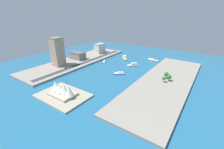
{
  "coord_description": "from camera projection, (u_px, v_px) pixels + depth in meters",
  "views": [
    {
      "loc": [
        -139.64,
        210.15,
        97.33
      ],
      "look_at": [
        -14.27,
        27.74,
        4.66
      ],
      "focal_mm": 24.05,
      "sensor_mm": 36.0,
      "label": 1
    }
  ],
  "objects": [
    {
      "name": "park_tree_cluster",
      "position": [
        167.0,
        76.0,
        221.55
      ],
      "size": [
        12.85,
        21.23,
        10.57
      ],
      "color": "brown",
      "rests_on": "quay_west"
    },
    {
      "name": "taxi_yellow_cab",
      "position": [
        106.0,
        54.0,
        358.63
      ],
      "size": [
        2.1,
        4.65,
        1.64
      ],
      "color": "black",
      "rests_on": "road_strip"
    },
    {
      "name": "hatchback_blue",
      "position": [
        65.0,
        68.0,
        269.19
      ],
      "size": [
        1.86,
        4.25,
        1.7
      ],
      "color": "black",
      "rests_on": "road_strip"
    },
    {
      "name": "yacht_sleek_gray",
      "position": [
        104.0,
        62.0,
        311.53
      ],
      "size": [
        10.51,
        14.27,
        3.94
      ],
      "color": "#999EA3",
      "rests_on": "ground_plane"
    },
    {
      "name": "barge_flat_brown",
      "position": [
        153.0,
        60.0,
        324.02
      ],
      "size": [
        25.36,
        9.93,
        3.21
      ],
      "color": "brown",
      "rests_on": "ground_plane"
    },
    {
      "name": "warehouse_low_gray",
      "position": [
        77.0,
        55.0,
        323.03
      ],
      "size": [
        33.37,
        20.99,
        14.92
      ],
      "color": "gray",
      "rests_on": "quay_east"
    },
    {
      "name": "ferry_white_commuter",
      "position": [
        133.0,
        65.0,
        290.06
      ],
      "size": [
        20.3,
        18.99,
        6.49
      ],
      "color": "silver",
      "rests_on": "ground_plane"
    },
    {
      "name": "traffic_light_waterfront",
      "position": [
        100.0,
        56.0,
        329.25
      ],
      "size": [
        0.36,
        0.36,
        6.5
      ],
      "color": "black",
      "rests_on": "quay_east"
    },
    {
      "name": "road_strip",
      "position": [
        86.0,
        62.0,
        305.16
      ],
      "size": [
        9.54,
        228.0,
        0.15
      ],
      "primitive_type": "cube",
      "color": "#38383D",
      "rests_on": "quay_east"
    },
    {
      "name": "hotel_broad_white",
      "position": [
        100.0,
        48.0,
        370.16
      ],
      "size": [
        15.88,
        28.1,
        22.42
      ],
      "color": "silver",
      "rests_on": "quay_east"
    },
    {
      "name": "ferry_yellow_fast",
      "position": [
        125.0,
        58.0,
        336.25
      ],
      "size": [
        22.68,
        24.91,
        6.81
      ],
      "color": "yellow",
      "rests_on": "ground_plane"
    },
    {
      "name": "ground_plane",
      "position": [
        114.0,
        70.0,
        270.3
      ],
      "size": [
        440.0,
        440.0,
        0.0
      ],
      "primitive_type": "plane",
      "color": "#23668E"
    },
    {
      "name": "quay_west",
      "position": [
        165.0,
        82.0,
        222.28
      ],
      "size": [
        70.0,
        240.0,
        3.07
      ],
      "primitive_type": "cube",
      "color": "gray",
      "rests_on": "ground_plane"
    },
    {
      "name": "peninsula_point",
      "position": [
        63.0,
        96.0,
        186.67
      ],
      "size": [
        63.22,
        44.93,
        2.0
      ],
      "primitive_type": "cube",
      "color": "#A89E89",
      "rests_on": "ground_plane"
    },
    {
      "name": "apartment_midrise_tan",
      "position": [
        57.0,
        52.0,
        275.85
      ],
      "size": [
        19.16,
        20.26,
        52.11
      ],
      "color": "tan",
      "rests_on": "quay_east"
    },
    {
      "name": "catamaran_blue",
      "position": [
        119.0,
        73.0,
        252.32
      ],
      "size": [
        18.61,
        15.34,
        4.21
      ],
      "color": "blue",
      "rests_on": "ground_plane"
    },
    {
      "name": "quay_east",
      "position": [
        79.0,
        61.0,
        317.13
      ],
      "size": [
        70.0,
        240.0,
        3.07
      ],
      "primitive_type": "cube",
      "color": "gray",
      "rests_on": "ground_plane"
    },
    {
      "name": "opera_landmark",
      "position": [
        62.0,
        90.0,
        184.3
      ],
      "size": [
        38.35,
        22.8,
        16.74
      ],
      "color": "#BCAD93",
      "rests_on": "peninsula_point"
    },
    {
      "name": "sedan_silver",
      "position": [
        95.0,
        59.0,
        322.67
      ],
      "size": [
        1.87,
        5.09,
        1.57
      ],
      "color": "black",
      "rests_on": "road_strip"
    }
  ]
}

